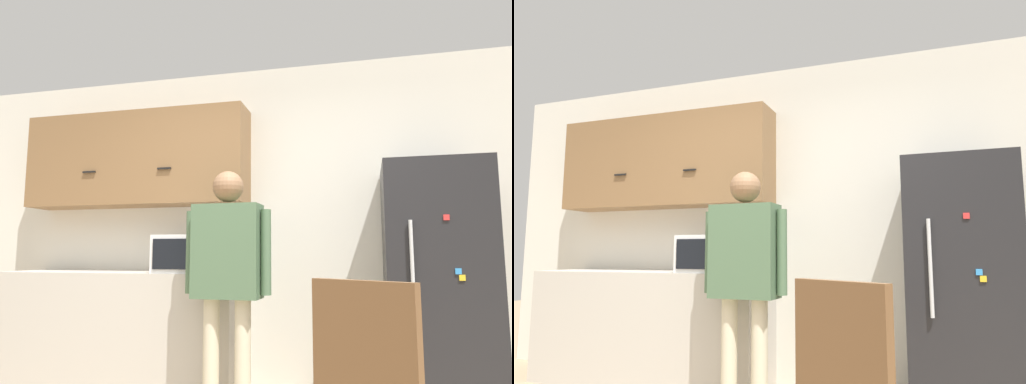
# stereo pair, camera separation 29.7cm
# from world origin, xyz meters

# --- Properties ---
(back_wall) EXTENTS (6.00, 0.06, 2.70)m
(back_wall) POSITION_xyz_m (0.00, 2.11, 1.35)
(back_wall) COLOR silver
(back_wall) RESTS_ON ground_plane
(counter) EXTENTS (2.02, 0.61, 0.92)m
(counter) POSITION_xyz_m (-1.19, 1.77, 0.46)
(counter) COLOR #BCB7AD
(counter) RESTS_ON ground_plane
(upper_cabinets) EXTENTS (2.02, 0.36, 0.82)m
(upper_cabinets) POSITION_xyz_m (-1.19, 1.90, 1.90)
(upper_cabinets) COLOR olive
(microwave) EXTENTS (0.48, 0.39, 0.29)m
(microwave) POSITION_xyz_m (-0.59, 1.67, 1.07)
(microwave) COLOR white
(microwave) RESTS_ON counter
(person) EXTENTS (0.61, 0.23, 1.64)m
(person) POSITION_xyz_m (-0.15, 1.29, 1.00)
(person) COLOR beige
(person) RESTS_ON ground_plane
(refrigerator) EXTENTS (0.69, 0.74, 1.70)m
(refrigerator) POSITION_xyz_m (1.25, 1.71, 0.85)
(refrigerator) COLOR #232326
(refrigerator) RESTS_ON ground_plane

